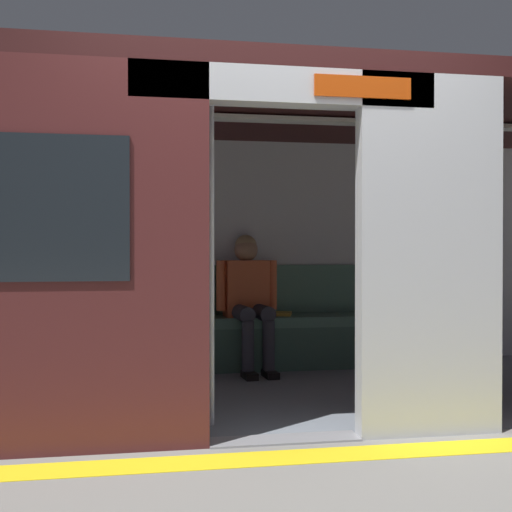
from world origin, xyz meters
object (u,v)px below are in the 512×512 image
object	(u,v)px
person_seated	(249,293)
grab_pole_door	(211,257)
handbag	(195,307)
bench_seat	(231,329)
book	(283,314)
train_car	(244,198)

from	to	relation	value
person_seated	grab_pole_door	distance (m)	1.83
handbag	grab_pole_door	world-z (taller)	grab_pole_door
bench_seat	person_seated	distance (m)	0.36
book	grab_pole_door	bearing A→B (deg)	81.67
book	bench_seat	bearing A→B (deg)	23.89
person_seated	book	xyz separation A→B (m)	(-0.33, -0.11, -0.20)
bench_seat	book	xyz separation A→B (m)	(-0.48, -0.06, 0.13)
bench_seat	book	bearing A→B (deg)	-172.57
train_car	handbag	xyz separation A→B (m)	(0.27, -1.07, -0.89)
person_seated	grab_pole_door	xyz separation A→B (m)	(0.51, 1.72, 0.34)
handbag	grab_pole_door	distance (m)	1.90
train_car	person_seated	world-z (taller)	train_car
bench_seat	grab_pole_door	size ratio (longest dim) A/B	1.57
grab_pole_door	bench_seat	bearing A→B (deg)	-101.75
train_car	person_seated	xyz separation A→B (m)	(-0.19, -0.95, -0.76)
bench_seat	book	world-z (taller)	book
train_car	book	xyz separation A→B (m)	(-0.53, -1.06, -0.96)
person_seated	bench_seat	bearing A→B (deg)	-19.42
handbag	train_car	bearing A→B (deg)	104.13
book	person_seated	bearing A→B (deg)	35.36
handbag	book	bearing A→B (deg)	179.69
train_car	book	size ratio (longest dim) A/B	29.09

